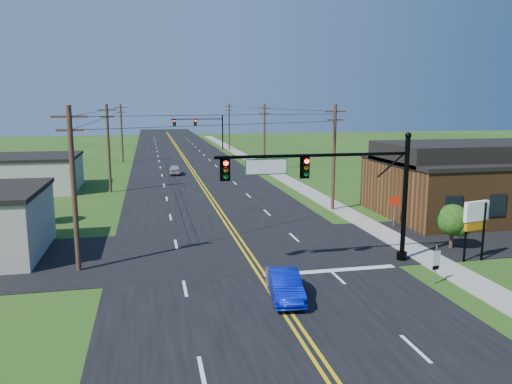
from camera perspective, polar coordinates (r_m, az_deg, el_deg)
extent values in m
plane|color=#224413|center=(20.65, 4.76, -16.06)|extent=(260.00, 260.00, 0.00)
cube|color=black|center=(68.52, -7.45, 2.45)|extent=(16.00, 220.00, 0.04)
cube|color=black|center=(31.54, -1.61, -6.59)|extent=(70.00, 10.00, 0.04)
cube|color=gray|center=(60.55, 3.31, 1.53)|extent=(2.00, 160.00, 0.08)
cylinder|color=black|center=(29.91, 16.64, -0.89)|extent=(0.28, 0.28, 7.20)
cylinder|color=black|center=(30.71, 16.32, -7.03)|extent=(0.60, 0.60, 0.50)
sphere|color=black|center=(29.46, 17.01, 6.20)|extent=(0.36, 0.36, 0.36)
cylinder|color=black|center=(27.30, 6.73, 4.18)|extent=(11.00, 0.18, 0.18)
cube|color=#04571B|center=(26.62, 1.18, 2.91)|extent=(2.30, 0.06, 0.85)
cylinder|color=black|center=(98.89, -3.84, 6.95)|extent=(0.28, 0.28, 7.20)
cylinder|color=black|center=(99.13, -3.82, 5.01)|extent=(0.60, 0.60, 0.50)
sphere|color=black|center=(98.75, -3.87, 9.09)|extent=(0.36, 0.36, 0.36)
cylinder|color=black|center=(98.19, -6.78, 8.28)|extent=(10.00, 0.18, 0.18)
cube|color=#04571B|center=(97.95, -8.65, 7.91)|extent=(2.30, 0.06, 0.85)
cube|color=brown|center=(44.40, 23.09, 0.39)|extent=(14.00, 11.00, 4.40)
cube|color=black|center=(44.10, 23.30, 3.40)|extent=(14.20, 11.20, 0.30)
cube|color=#BAAE9E|center=(57.79, -25.56, 1.80)|extent=(12.00, 9.00, 3.40)
cube|color=black|center=(57.58, -25.70, 3.62)|extent=(12.20, 9.20, 0.30)
cylinder|color=#3D261C|center=(28.36, -20.10, 0.18)|extent=(0.28, 0.28, 9.00)
cube|color=#3D261C|center=(27.99, -20.59, 8.07)|extent=(1.80, 0.12, 0.12)
cube|color=#3D261C|center=(28.02, -20.50, 6.64)|extent=(1.40, 0.12, 0.12)
cylinder|color=#3D261C|center=(53.05, -16.49, 4.76)|extent=(0.28, 0.28, 9.00)
cube|color=#3D261C|center=(52.85, -16.70, 8.97)|extent=(1.80, 0.12, 0.12)
cube|color=#3D261C|center=(52.87, -16.66, 8.21)|extent=(1.40, 0.12, 0.12)
cylinder|color=#3D261C|center=(79.93, -15.10, 6.51)|extent=(0.28, 0.28, 9.00)
cube|color=#3D261C|center=(79.80, -15.23, 9.30)|extent=(1.80, 0.12, 0.12)
cube|color=#3D261C|center=(79.81, -15.20, 8.80)|extent=(1.40, 0.12, 0.12)
cylinder|color=#3D261C|center=(42.79, 8.89, 3.85)|extent=(0.28, 0.28, 9.00)
cube|color=#3D261C|center=(42.54, 9.04, 9.08)|extent=(1.80, 0.12, 0.12)
cube|color=#3D261C|center=(42.56, 9.01, 8.14)|extent=(1.40, 0.12, 0.12)
cylinder|color=#3D261C|center=(67.61, 0.96, 6.25)|extent=(0.28, 0.28, 9.00)
cube|color=#3D261C|center=(67.45, 0.97, 9.56)|extent=(1.80, 0.12, 0.12)
cube|color=#3D261C|center=(67.47, 0.97, 8.96)|extent=(1.40, 0.12, 0.12)
cylinder|color=#3D261C|center=(97.02, -3.09, 7.42)|extent=(0.28, 0.28, 9.00)
cube|color=#3D261C|center=(96.91, -3.11, 9.73)|extent=(1.80, 0.12, 0.12)
cube|color=#3D261C|center=(96.92, -3.11, 9.31)|extent=(1.40, 0.12, 0.12)
cylinder|color=#3D261C|center=(49.38, 13.85, 0.32)|extent=(0.24, 0.24, 1.85)
sphere|color=#153A0E|center=(49.13, 13.93, 2.25)|extent=(3.00, 3.00, 3.00)
cylinder|color=#3D261C|center=(33.95, 21.42, -4.97)|extent=(0.24, 0.24, 1.32)
sphere|color=#153A0E|center=(33.68, 21.56, -3.00)|extent=(2.00, 2.00, 2.00)
cylinder|color=#3D261C|center=(41.45, -23.74, -2.32)|extent=(0.24, 0.24, 1.54)
sphere|color=#153A0E|center=(41.19, -23.87, -0.42)|extent=(2.40, 2.40, 2.40)
imported|color=#0817B4|center=(23.84, 3.31, -10.64)|extent=(1.79, 4.09, 1.31)
imported|color=silver|center=(64.88, -9.24, 2.53)|extent=(1.72, 3.84, 1.28)
cylinder|color=slate|center=(27.13, 19.84, -7.85)|extent=(0.08, 0.08, 2.01)
cube|color=white|center=(26.93, 19.94, -6.66)|extent=(0.50, 0.14, 0.27)
cube|color=white|center=(27.04, 19.90, -7.41)|extent=(0.50, 0.14, 0.50)
cube|color=black|center=(27.14, 19.85, -8.14)|extent=(0.41, 0.12, 0.20)
cylinder|color=slate|center=(38.23, 15.51, -2.25)|extent=(0.08, 0.08, 2.28)
cylinder|color=red|center=(38.03, 15.59, -0.98)|extent=(0.87, 0.15, 0.87)
cylinder|color=black|center=(31.24, 22.86, -4.31)|extent=(0.16, 0.16, 3.47)
cylinder|color=black|center=(31.91, 24.56, -4.15)|extent=(0.16, 0.16, 3.47)
cube|color=white|center=(31.30, 23.88, -2.01)|extent=(1.74, 0.63, 1.16)
cube|color=#CC720C|center=(31.49, 23.77, -3.55)|extent=(1.55, 0.56, 0.48)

